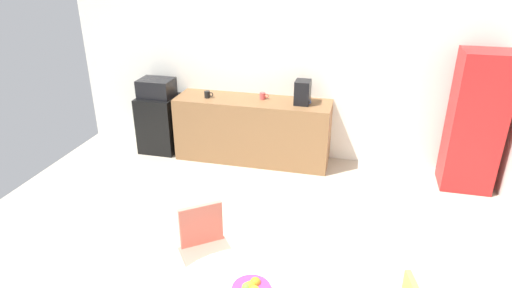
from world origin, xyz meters
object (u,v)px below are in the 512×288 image
at_px(mug_white, 207,94).
at_px(coffee_maker, 303,92).
at_px(chair_coral, 205,242).
at_px(mini_fridge, 160,123).
at_px(microwave, 156,88).
at_px(mug_red, 305,102).
at_px(mug_green, 263,96).
at_px(locker_cabinet, 475,122).

bearing_deg(mug_white, coffee_maker, 2.72).
height_order(chair_coral, coffee_maker, coffee_maker).
height_order(mini_fridge, chair_coral, mini_fridge).
bearing_deg(microwave, mini_fridge, 0.00).
bearing_deg(chair_coral, coffee_maker, 81.11).
bearing_deg(coffee_maker, mug_red, -50.22).
bearing_deg(chair_coral, microwave, 122.23).
height_order(chair_coral, mug_green, mug_green).
height_order(microwave, mug_green, microwave).
xyz_separation_m(mug_green, mug_red, (0.60, -0.11, 0.00)).
bearing_deg(coffee_maker, microwave, 180.00).
relative_size(locker_cabinet, mug_green, 13.52).
relative_size(chair_coral, mug_white, 6.43).
height_order(mug_red, coffee_maker, coffee_maker).
distance_m(microwave, locker_cabinet, 4.26).
xyz_separation_m(mug_white, mug_green, (0.76, 0.13, 0.00)).
relative_size(chair_coral, coffee_maker, 2.59).
bearing_deg(coffee_maker, chair_coral, -98.89).
height_order(mug_green, mug_red, same).
xyz_separation_m(mini_fridge, locker_cabinet, (4.26, -0.10, 0.45)).
bearing_deg(mug_red, mug_green, 169.20).
bearing_deg(mug_green, locker_cabinet, -3.46).
height_order(locker_cabinet, coffee_maker, locker_cabinet).
bearing_deg(locker_cabinet, chair_coral, -134.65).
bearing_deg(mini_fridge, microwave, 0.00).
relative_size(microwave, mug_green, 3.72).
distance_m(mug_green, coffee_maker, 0.57).
xyz_separation_m(mini_fridge, coffee_maker, (2.12, 0.00, 0.64)).
height_order(locker_cabinet, mug_red, locker_cabinet).
bearing_deg(mug_green, mug_red, -10.80).
xyz_separation_m(mug_green, coffee_maker, (0.56, -0.06, 0.11)).
bearing_deg(mug_green, mini_fridge, -177.68).
bearing_deg(locker_cabinet, microwave, 178.66).
xyz_separation_m(microwave, mug_white, (0.80, -0.06, -0.02)).
bearing_deg(mug_white, locker_cabinet, -0.62).
bearing_deg(mug_green, chair_coral, -87.17).
xyz_separation_m(mini_fridge, mug_red, (2.16, -0.05, 0.53)).
bearing_deg(mug_red, mini_fridge, 178.64).
xyz_separation_m(locker_cabinet, mug_white, (-3.46, 0.04, 0.08)).
xyz_separation_m(microwave, mug_green, (1.56, 0.06, -0.02)).
bearing_deg(mini_fridge, coffee_maker, 0.00).
bearing_deg(chair_coral, mug_red, 80.04).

